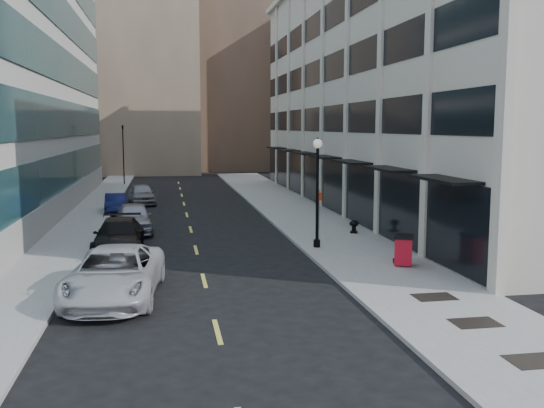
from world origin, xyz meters
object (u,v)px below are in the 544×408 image
object	(u,v)px
car_blue_sedan	(116,204)
trash_bin	(403,249)
traffic_signal	(123,129)
car_black_pickup	(119,236)
sign_post	(319,207)
car_grey_sedan	(142,194)
car_white_van	(115,274)
urn_planter	(354,225)
car_silver_sedan	(134,218)
lamppost	(317,183)

from	to	relation	value
car_blue_sedan	trash_bin	size ratio (longest dim) A/B	3.11
trash_bin	traffic_signal	bearing A→B (deg)	132.39
car_black_pickup	sign_post	bearing A→B (deg)	6.06
car_grey_sedan	sign_post	world-z (taller)	sign_post
car_white_van	urn_planter	distance (m)	15.86
traffic_signal	car_silver_sedan	bearing A→B (deg)	-85.38
car_black_pickup	urn_planter	bearing A→B (deg)	11.43
trash_bin	sign_post	xyz separation A→B (m)	(-1.98, 6.50, 0.96)
sign_post	urn_planter	bearing A→B (deg)	53.60
car_blue_sedan	lamppost	distance (m)	18.31
car_black_pickup	car_grey_sedan	xyz separation A→B (m)	(0.43, 18.38, -0.01)
car_black_pickup	car_grey_sedan	bearing A→B (deg)	89.08
trash_bin	lamppost	xyz separation A→B (m)	(-2.59, 4.48, 2.43)
urn_planter	car_black_pickup	bearing A→B (deg)	-168.98
car_white_van	car_black_pickup	bearing A→B (deg)	98.36
car_black_pickup	car_grey_sedan	distance (m)	18.38
traffic_signal	sign_post	xyz separation A→B (m)	(11.90, -33.01, -3.91)
car_black_pickup	car_blue_sedan	world-z (taller)	car_black_pickup
traffic_signal	car_blue_sedan	world-z (taller)	traffic_signal
traffic_signal	sign_post	distance (m)	35.30
car_black_pickup	car_grey_sedan	size ratio (longest dim) A/B	1.18
sign_post	car_black_pickup	bearing A→B (deg)	-151.82
sign_post	urn_planter	xyz separation A→B (m)	(2.36, 1.42, -1.24)
car_grey_sedan	sign_post	xyz separation A→B (m)	(9.60, -17.39, 1.02)
car_blue_sedan	car_grey_sedan	xyz separation A→B (m)	(1.60, 4.70, 0.12)
traffic_signal	car_silver_sedan	world-z (taller)	traffic_signal
car_silver_sedan	trash_bin	distance (m)	16.02
traffic_signal	trash_bin	size ratio (longest dim) A/B	5.34
car_grey_sedan	car_black_pickup	bearing A→B (deg)	-98.59
traffic_signal	car_silver_sedan	size ratio (longest dim) A/B	1.41
traffic_signal	urn_planter	xyz separation A→B (m)	(14.26, -31.59, -5.14)
car_grey_sedan	lamppost	bearing A→B (deg)	-72.42
car_white_van	car_grey_sedan	xyz separation A→B (m)	(0.00, 26.38, -0.10)
car_blue_sedan	urn_planter	bearing A→B (deg)	-42.97
car_silver_sedan	trash_bin	size ratio (longest dim) A/B	3.78
car_white_van	trash_bin	bearing A→B (deg)	17.45
car_white_van	car_silver_sedan	xyz separation A→B (m)	(0.00, 13.56, -0.05)
car_blue_sedan	sign_post	xyz separation A→B (m)	(11.20, -12.68, 1.14)
car_grey_sedan	sign_post	bearing A→B (deg)	-68.36
car_white_van	sign_post	bearing A→B (deg)	48.44
trash_bin	lamppost	bearing A→B (deg)	143.09
car_white_van	lamppost	size ratio (longest dim) A/B	1.20
car_blue_sedan	trash_bin	world-z (taller)	trash_bin
car_white_van	trash_bin	distance (m)	11.84
sign_post	car_white_van	bearing A→B (deg)	-114.34
car_black_pickup	sign_post	distance (m)	10.13
car_white_van	lamppost	bearing A→B (deg)	43.12
car_white_van	car_grey_sedan	bearing A→B (deg)	95.31
car_blue_sedan	trash_bin	distance (m)	23.28
traffic_signal	car_black_pickup	distance (m)	34.41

